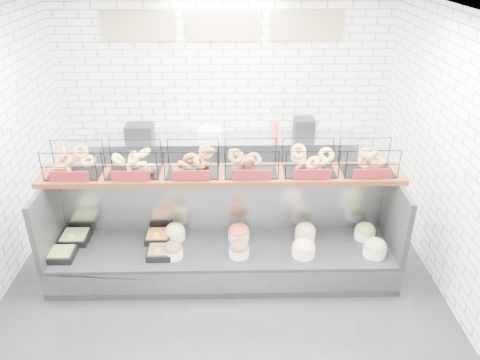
{
  "coord_description": "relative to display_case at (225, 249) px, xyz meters",
  "views": [
    {
      "loc": [
        0.11,
        -4.21,
        3.61
      ],
      "look_at": [
        0.2,
        0.45,
        1.2
      ],
      "focal_mm": 35.0,
      "sensor_mm": 36.0,
      "label": 1
    }
  ],
  "objects": [
    {
      "name": "room_shell",
      "position": [
        -0.02,
        0.26,
        1.73
      ],
      "size": [
        5.02,
        5.51,
        3.01
      ],
      "color": "white",
      "rests_on": "ground"
    },
    {
      "name": "prep_counter",
      "position": [
        -0.02,
        2.08,
        0.14
      ],
      "size": [
        4.0,
        0.6,
        1.2
      ],
      "color": "#93969B",
      "rests_on": "ground"
    },
    {
      "name": "ground",
      "position": [
        -0.02,
        -0.34,
        -0.33
      ],
      "size": [
        5.5,
        5.5,
        0.0
      ],
      "primitive_type": "plane",
      "color": "black",
      "rests_on": "ground"
    },
    {
      "name": "display_case",
      "position": [
        0.0,
        0.0,
        0.0
      ],
      "size": [
        4.0,
        0.9,
        1.2
      ],
      "color": "black",
      "rests_on": "ground"
    },
    {
      "name": "bagel_shelf",
      "position": [
        -0.02,
        0.17,
        1.06
      ],
      "size": [
        4.1,
        0.5,
        0.4
      ],
      "color": "#3F1B0D",
      "rests_on": "display_case"
    }
  ]
}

